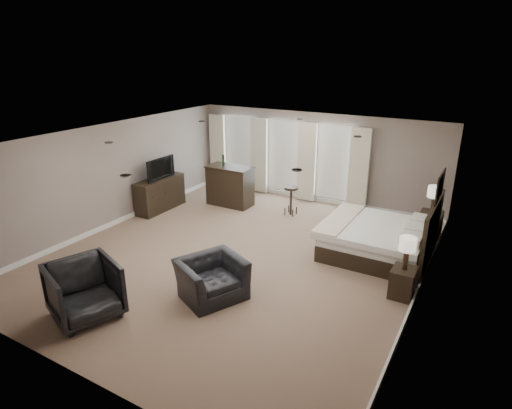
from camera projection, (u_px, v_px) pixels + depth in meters
The scene contains 16 objects.
room at pixel (238, 200), 9.00m from camera, with size 7.60×8.60×2.64m.
window_bay at pixel (283, 158), 12.85m from camera, with size 5.25×0.20×2.30m.
bed at pixel (377, 225), 9.26m from camera, with size 2.20×2.10×1.40m, color silver.
nightstand_near at pixel (403, 282), 7.80m from camera, with size 0.41×0.50×0.55m, color black.
nightstand_far at pixel (430, 226), 10.15m from camera, with size 0.50×0.61×0.66m, color black.
lamp_near at pixel (407, 254), 7.60m from camera, with size 0.30×0.30×0.62m, color beige.
lamp_far at pixel (434, 200), 9.92m from camera, with size 0.32×0.32×0.65m, color beige.
wall_art at pixel (440, 187), 8.37m from camera, with size 0.04×0.96×0.56m, color slate.
dresser at pixel (160, 194), 11.99m from camera, with size 0.51×1.57×0.91m, color black.
tv at pixel (159, 176), 11.81m from camera, with size 1.03×0.59×0.14m, color black.
armchair_near at pixel (211, 272), 7.71m from camera, with size 1.13×0.73×0.98m, color black.
armchair_far at pixel (84, 288), 7.11m from camera, with size 1.05×0.98×1.08m, color black.
bar_counter at pixel (230, 186), 12.32m from camera, with size 1.33×0.69×1.16m, color black.
bar_stool_left at pixel (219, 189), 12.56m from camera, with size 0.40×0.40×0.83m, color black.
bar_stool_right at pixel (291, 201), 11.62m from camera, with size 0.38×0.38×0.80m, color black.
desk_chair at pixel (230, 186), 12.54m from camera, with size 0.51×0.51×0.99m, color black.
Camera 1 is at (4.56, -7.17, 4.29)m, focal length 30.00 mm.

